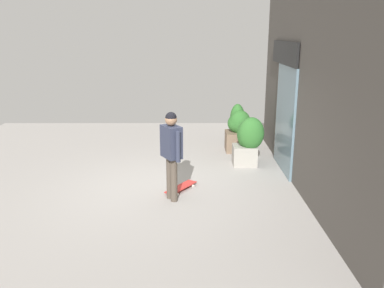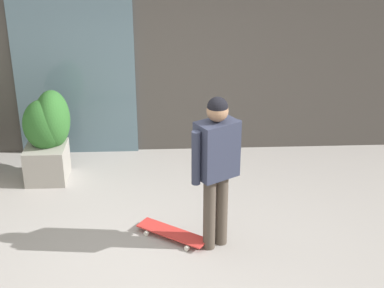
# 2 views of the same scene
# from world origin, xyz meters

# --- Properties ---
(ground_plane) EXTENTS (12.00, 12.00, 0.00)m
(ground_plane) POSITION_xyz_m (0.00, 0.00, 0.00)
(ground_plane) COLOR #9E9993
(building_facade) EXTENTS (7.58, 0.31, 3.90)m
(building_facade) POSITION_xyz_m (-0.05, 2.74, 1.93)
(building_facade) COLOR #4C4742
(building_facade) RESTS_ON ground_plane
(skateboarder) EXTENTS (0.52, 0.43, 1.69)m
(skateboarder) POSITION_xyz_m (0.58, 0.13, 1.03)
(skateboarder) COLOR #4C4238
(skateboarder) RESTS_ON ground_plane
(skateboard) EXTENTS (0.80, 0.65, 0.08)m
(skateboard) POSITION_xyz_m (0.12, 0.28, 0.06)
(skateboard) COLOR red
(skateboard) RESTS_ON ground_plane
(planter_box_right) EXTENTS (0.59, 0.70, 1.18)m
(planter_box_right) POSITION_xyz_m (-1.46, 1.83, 0.64)
(planter_box_right) COLOR gray
(planter_box_right) RESTS_ON ground_plane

